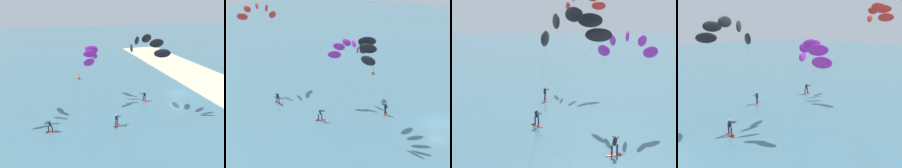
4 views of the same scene
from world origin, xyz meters
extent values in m
plane|color=#426B7A|center=(0.00, 0.00, 0.00)|extent=(240.00, 240.00, 0.00)
cube|color=beige|center=(0.00, -9.31, 0.08)|extent=(80.00, 11.77, 0.16)
ellipsoid|color=red|center=(-1.45, 7.02, 0.04)|extent=(1.54, 0.62, 0.08)
cube|color=black|center=(-1.04, 7.10, 0.09)|extent=(0.33, 0.33, 0.02)
cylinder|color=black|center=(-1.67, 6.98, 0.47)|extent=(0.14, 0.14, 0.78)
cylinder|color=black|center=(-1.23, 7.06, 0.47)|extent=(0.14, 0.14, 0.78)
cube|color=black|center=(-1.45, 7.02, 1.16)|extent=(0.37, 0.35, 0.63)
sphere|color=tan|center=(-1.45, 7.02, 1.58)|extent=(0.20, 0.20, 0.20)
cylinder|color=black|center=(-1.27, 7.54, 1.31)|extent=(0.21, 0.53, 0.03)
cylinder|color=black|center=(-1.46, 7.32, 1.34)|extent=(0.11, 0.60, 0.15)
cylinder|color=black|center=(-1.25, 7.25, 1.34)|extent=(0.46, 0.51, 0.15)
ellipsoid|color=purple|center=(3.48, 14.19, 6.97)|extent=(1.91, 1.13, 1.10)
ellipsoid|color=purple|center=(2.69, 14.47, 8.03)|extent=(1.55, 1.67, 1.10)
ellipsoid|color=purple|center=(1.35, 14.94, 8.44)|extent=(0.96, 1.96, 1.10)
ellipsoid|color=purple|center=(0.01, 15.42, 8.03)|extent=(0.42, 1.98, 1.10)
ellipsoid|color=purple|center=(-0.77, 15.69, 6.97)|extent=(1.13, 1.91, 1.10)
cylinder|color=#B2B2B7|center=(1.11, 10.87, 3.99)|extent=(4.76, 6.66, 5.37)
cylinder|color=#B2B2B7|center=(-1.02, 11.62, 3.99)|extent=(0.51, 8.16, 5.37)
ellipsoid|color=red|center=(-7.52, 13.61, 0.04)|extent=(1.36, 1.27, 0.08)
cube|color=black|center=(-7.82, 13.88, 0.09)|extent=(0.40, 0.40, 0.02)
cylinder|color=#192338|center=(-7.35, 13.46, 0.47)|extent=(0.14, 0.14, 0.78)
cylinder|color=#192338|center=(-7.68, 13.75, 0.47)|extent=(0.14, 0.14, 0.78)
cube|color=#192338|center=(-7.52, 13.61, 1.16)|extent=(0.44, 0.44, 0.63)
sphere|color=beige|center=(-7.52, 13.61, 1.58)|extent=(0.20, 0.20, 0.20)
cylinder|color=black|center=(-7.23, 13.14, 1.31)|extent=(0.31, 0.49, 0.03)
cylinder|color=#192338|center=(-7.28, 13.43, 1.34)|extent=(0.53, 0.44, 0.15)
cylinder|color=#192338|center=(-7.47, 13.31, 1.34)|extent=(0.18, 0.61, 0.15)
ellipsoid|color=black|center=(-6.66, 7.35, 9.00)|extent=(0.84, 2.17, 1.10)
ellipsoid|color=black|center=(-5.87, 7.82, 10.17)|extent=(0.63, 2.18, 1.10)
ellipsoid|color=black|center=(-4.53, 8.62, 10.62)|extent=(1.38, 2.02, 1.10)
ellipsoid|color=black|center=(-3.19, 9.43, 10.17)|extent=(1.92, 1.54, 1.10)
ellipsoid|color=black|center=(-2.40, 9.90, 9.00)|extent=(2.17, 0.84, 1.10)
cylinder|color=#B2B2B7|center=(-6.95, 10.24, 5.01)|extent=(0.59, 5.80, 7.40)
cylinder|color=#B2B2B7|center=(-4.82, 11.52, 5.01)|extent=(4.85, 3.26, 7.40)
ellipsoid|color=red|center=(-6.64, 21.85, 0.04)|extent=(0.48, 1.52, 0.08)
cube|color=black|center=(-6.60, 22.26, 0.09)|extent=(0.31, 0.30, 0.02)
cylinder|color=black|center=(-6.65, 21.63, 0.47)|extent=(0.14, 0.14, 0.78)
cylinder|color=black|center=(-6.62, 22.07, 0.47)|extent=(0.14, 0.14, 0.78)
cube|color=black|center=(-6.64, 21.85, 1.16)|extent=(0.33, 0.34, 0.63)
sphere|color=#9E7051|center=(-6.64, 21.85, 1.58)|extent=(0.20, 0.20, 0.20)
cylinder|color=black|center=(-6.33, 22.31, 1.31)|extent=(0.33, 0.48, 0.03)
cylinder|color=black|center=(-6.58, 22.14, 1.34)|extent=(0.21, 0.61, 0.15)
cylinder|color=black|center=(-6.39, 22.02, 1.34)|extent=(0.55, 0.42, 0.15)
cylinder|color=#B2B2B7|center=(-2.63, 25.72, 6.17)|extent=(7.43, 6.84, 9.73)
sphere|color=#EA5119|center=(12.44, 15.70, 0.28)|extent=(0.56, 0.56, 0.56)
cylinder|color=#262628|center=(12.44, 15.70, 0.91)|extent=(0.06, 0.06, 0.70)
sphere|color=#F2F2CC|center=(12.44, 15.70, 1.32)|extent=(0.12, 0.12, 0.12)
camera|label=1|loc=(-31.31, 21.05, 15.09)|focal=35.41mm
camera|label=2|loc=(-36.04, -7.17, 19.19)|focal=48.38mm
camera|label=3|loc=(-6.90, -14.40, 11.13)|focal=49.33mm
camera|label=4|loc=(17.14, -0.57, 10.23)|focal=35.26mm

